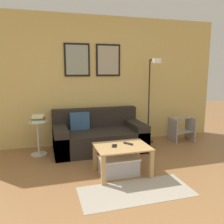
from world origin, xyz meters
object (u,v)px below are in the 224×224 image
Objects in this scene: cell_phone at (114,146)px; step_stool at (182,128)px; book_stack at (38,118)px; remote_control at (128,144)px; coffee_table at (122,152)px; storage_bin at (119,166)px; couch at (98,136)px; side_table at (38,135)px; floor_lamp at (153,88)px.

step_stool reaches higher than cell_phone.
book_stack reaches higher than remote_control.
storage_bin is at bearing -179.09° from coffee_table.
step_stool is at bearing 1.42° from couch.
storage_bin is 4.00× the size of cell_phone.
side_table is 0.30m from book_stack.
storage_bin is 0.35m from remote_control.
floor_lamp is (1.03, 1.16, 0.80)m from coffee_table.
step_stool is at bearing 0.93° from side_table.
book_stack is 2.95m from step_stool.
remote_control is (0.16, 0.05, 0.30)m from storage_bin.
floor_lamp is (1.10, -0.01, 0.88)m from couch.
floor_lamp reaches higher than coffee_table.
cell_phone is at bearing -47.30° from book_stack.
book_stack is at bearing -179.84° from floor_lamp.
side_table is 1.56m from cell_phone.
book_stack is 0.52× the size of step_stool.
storage_bin is 1.64m from side_table.
remote_control is 2.03m from step_stool.
step_stool is at bearing 33.96° from storage_bin.
coffee_table is 0.14m from cell_phone.
step_stool reaches higher than remote_control.
side_table is 4.37× the size of cell_phone.
step_stool is at bearing 2.26° from remote_control.
cell_phone is at bearing -147.43° from step_stool.
side_table is at bearing -179.90° from couch.
floor_lamp is at bearing -0.24° from side_table.
remote_control is (0.11, 0.05, 0.10)m from coffee_table.
book_stack is (-1.11, 1.16, 0.54)m from storage_bin.
remote_control is at bearing 25.43° from coffee_table.
step_stool is at bearing 54.74° from cell_phone.
remote_control is at bearing -144.75° from step_stool.
couch reaches higher than remote_control.
book_stack reaches higher than storage_bin.
storage_bin is 0.33× the size of floor_lamp.
coffee_table is at bearing 0.91° from storage_bin.
floor_lamp is 1.76m from cell_phone.
couch reaches higher than storage_bin.
side_table reaches higher than coffee_table.
step_stool is (2.93, 0.05, -0.10)m from side_table.
storage_bin is at bearing 165.28° from remote_control.
couch is at bearing 66.47° from remote_control.
storage_bin is 0.92× the size of side_table.
couch is 1.18m from coffee_table.
floor_lamp reaches higher than book_stack.
floor_lamp is 1.14m from step_stool.
floor_lamp reaches higher than storage_bin.
remote_control is (-0.92, -1.11, -0.71)m from floor_lamp.
storage_bin is (-0.05, -0.00, -0.20)m from coffee_table.
step_stool is at bearing 34.70° from coffee_table.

